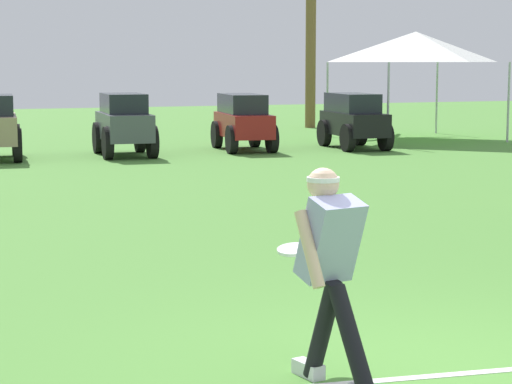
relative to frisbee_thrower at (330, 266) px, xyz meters
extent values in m
plane|color=#4F8C37|center=(0.86, -0.14, -0.80)|extent=(80.00, 80.00, 0.00)
cube|color=white|center=(0.86, -0.09, -0.80)|extent=(24.00, 2.89, 0.01)
cylinder|color=black|center=(-0.02, 0.08, -0.44)|extent=(0.18, 0.37, 0.72)
cube|color=silver|center=(-0.05, 0.23, -0.75)|extent=(0.15, 0.27, 0.10)
cylinder|color=black|center=(0.05, -0.23, -0.44)|extent=(0.20, 0.45, 0.69)
cube|color=#9EA3D1|center=(0.00, 0.00, 0.17)|extent=(0.40, 0.42, 0.58)
sphere|color=beige|center=(-0.02, 0.09, 0.52)|extent=(0.25, 0.25, 0.21)
cylinder|color=white|center=(-0.02, 0.09, 0.55)|extent=(0.25, 0.25, 0.03)
cylinder|color=beige|center=(0.12, 0.31, 0.02)|extent=(0.19, 0.58, 0.27)
cylinder|color=beige|center=(-0.19, -0.09, 0.14)|extent=(0.13, 0.29, 0.49)
cylinder|color=white|center=(0.06, 0.72, -0.03)|extent=(0.35, 0.35, 0.06)
cylinder|color=black|center=(0.30, 17.16, -0.44)|extent=(0.26, 0.74, 0.72)
cylinder|color=black|center=(0.12, 15.62, -0.44)|extent=(0.26, 0.74, 0.72)
cube|color=#474C51|center=(2.58, 16.29, -0.14)|extent=(1.16, 2.42, 0.60)
cube|color=#1E232B|center=(2.59, 16.34, 0.38)|extent=(0.98, 1.61, 0.44)
cylinder|color=black|center=(2.15, 17.10, -0.44)|extent=(0.23, 0.73, 0.72)
cylinder|color=black|center=(3.13, 17.03, -0.44)|extent=(0.23, 0.73, 0.72)
cylinder|color=black|center=(2.03, 15.55, -0.44)|extent=(0.23, 0.73, 0.72)
cylinder|color=black|center=(3.01, 15.47, -0.44)|extent=(0.23, 0.73, 0.72)
cube|color=maroon|center=(5.57, 16.61, -0.20)|extent=(1.25, 2.50, 0.55)
cube|color=#1E232B|center=(5.59, 16.76, 0.31)|extent=(1.06, 1.89, 0.46)
cylinder|color=black|center=(5.20, 17.50, -0.47)|extent=(0.26, 0.68, 0.66)
cylinder|color=black|center=(6.15, 17.38, -0.47)|extent=(0.26, 0.68, 0.66)
cylinder|color=black|center=(4.99, 15.84, -0.47)|extent=(0.26, 0.68, 0.66)
cylinder|color=black|center=(5.95, 15.72, -0.47)|extent=(0.26, 0.68, 0.66)
cube|color=black|center=(8.28, 16.14, -0.20)|extent=(1.19, 2.48, 0.55)
cube|color=#1E232B|center=(8.30, 16.29, 0.31)|extent=(1.02, 1.87, 0.46)
cylinder|color=black|center=(7.89, 17.02, -0.47)|extent=(0.24, 0.67, 0.66)
cylinder|color=black|center=(8.85, 16.93, -0.47)|extent=(0.24, 0.67, 0.66)
cylinder|color=black|center=(7.72, 15.36, -0.47)|extent=(0.24, 0.67, 0.66)
cylinder|color=black|center=(8.68, 15.26, -0.47)|extent=(0.24, 0.67, 0.66)
cylinder|color=brown|center=(10.47, 23.63, 2.02)|extent=(0.33, 0.33, 5.64)
cylinder|color=#B2B5BA|center=(12.91, 19.94, 0.25)|extent=(0.06, 0.06, 2.10)
cylinder|color=#B2B5BA|center=(9.34, 19.94, 0.25)|extent=(0.06, 0.06, 2.10)
cylinder|color=#B2B5BA|center=(12.91, 16.37, 0.25)|extent=(0.06, 0.06, 2.10)
cylinder|color=#B2B5BA|center=(9.34, 16.37, 0.25)|extent=(0.06, 0.06, 2.10)
pyramid|color=white|center=(11.12, 18.16, 1.71)|extent=(3.75, 3.75, 0.82)
camera|label=1|loc=(-2.72, -5.72, 1.31)|focal=70.00mm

